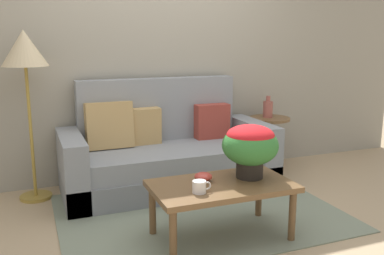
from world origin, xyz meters
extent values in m
plane|color=tan|center=(0.00, 0.00, 0.00)|extent=(14.00, 14.00, 0.00)
cube|color=gray|center=(0.00, 1.29, 1.31)|extent=(6.40, 0.12, 2.61)
cube|color=gray|center=(0.00, 0.07, 0.01)|extent=(2.33, 1.74, 0.01)
cube|color=slate|center=(-0.04, 0.74, 0.12)|extent=(2.06, 0.89, 0.23)
cube|color=gray|center=(-0.04, 0.72, 0.33)|extent=(1.66, 0.80, 0.19)
cube|color=gray|center=(-0.04, 1.11, 0.64)|extent=(1.66, 0.16, 0.86)
cube|color=gray|center=(-0.97, 0.74, 0.31)|extent=(0.20, 0.89, 0.62)
cube|color=gray|center=(0.89, 0.74, 0.31)|extent=(0.20, 0.89, 0.62)
cube|color=#93382D|center=(0.52, 0.96, 0.61)|extent=(0.37, 0.15, 0.36)
cube|color=tan|center=(-0.58, 0.95, 0.65)|extent=(0.45, 0.22, 0.46)
cube|color=tan|center=(-0.24, 0.96, 0.61)|extent=(0.37, 0.15, 0.37)
cylinder|color=brown|center=(-0.48, -0.66, 0.19)|extent=(0.05, 0.05, 0.39)
cylinder|color=brown|center=(0.44, -0.66, 0.19)|extent=(0.05, 0.05, 0.39)
cylinder|color=brown|center=(-0.48, -0.18, 0.19)|extent=(0.05, 0.05, 0.39)
cylinder|color=brown|center=(0.44, -0.18, 0.19)|extent=(0.05, 0.05, 0.39)
cube|color=brown|center=(-0.02, -0.42, 0.41)|extent=(1.04, 0.59, 0.04)
cylinder|color=brown|center=(1.23, 0.96, 0.01)|extent=(0.30, 0.30, 0.03)
cylinder|color=brown|center=(1.23, 0.96, 0.30)|extent=(0.05, 0.05, 0.54)
cylinder|color=brown|center=(1.23, 0.96, 0.58)|extent=(0.46, 0.46, 0.03)
cylinder|color=olive|center=(-1.29, 0.95, 0.01)|extent=(0.29, 0.29, 0.03)
cylinder|color=olive|center=(-1.29, 0.95, 0.63)|extent=(0.03, 0.03, 1.20)
cone|color=#C6B289|center=(-1.29, 0.95, 1.39)|extent=(0.40, 0.40, 0.32)
cylinder|color=black|center=(0.24, -0.37, 0.51)|extent=(0.21, 0.21, 0.15)
ellipsoid|color=#337533|center=(0.24, -0.37, 0.68)|extent=(0.43, 0.43, 0.30)
ellipsoid|color=red|center=(0.24, -0.37, 0.76)|extent=(0.36, 0.36, 0.16)
cylinder|color=white|center=(-0.25, -0.54, 0.47)|extent=(0.09, 0.09, 0.09)
torus|color=white|center=(-0.19, -0.54, 0.47)|extent=(0.06, 0.01, 0.06)
cylinder|color=#B2382D|center=(-0.13, -0.33, 0.44)|extent=(0.05, 0.05, 0.02)
ellipsoid|color=#B2382D|center=(-0.13, -0.33, 0.47)|extent=(0.13, 0.13, 0.06)
cylinder|color=#934C42|center=(1.21, 0.97, 0.69)|extent=(0.11, 0.11, 0.18)
cylinder|color=#934C42|center=(1.21, 0.97, 0.81)|extent=(0.05, 0.05, 0.06)
camera|label=1|loc=(-1.31, -3.08, 1.47)|focal=39.60mm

